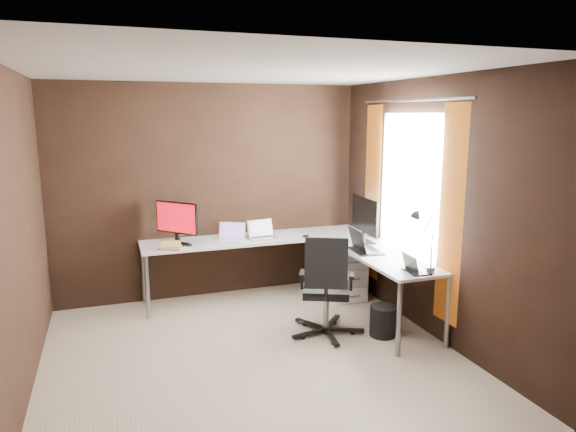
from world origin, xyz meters
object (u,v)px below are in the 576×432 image
Objects in this scene: laptop_white at (231,237)px; wastebasket at (383,321)px; monitor_right at (365,218)px; laptop_silver at (262,234)px; laptop_black_small at (414,268)px; book_stack at (170,246)px; office_chair at (326,306)px; desk_lamp at (422,234)px; laptop_black_big at (363,247)px; drawer_pedestal at (343,273)px; monitor_left at (177,221)px.

laptop_white reaches higher than wastebasket.
monitor_right reaches higher than wastebasket.
laptop_silver is 1.97m from laptop_black_small.
office_chair reaches higher than book_stack.
laptop_silver is 0.58× the size of desk_lamp.
desk_lamp is at bearing -84.86° from laptop_black_small.
laptop_silver is 1.25m from laptop_black_big.
book_stack reaches higher than wastebasket.
book_stack is at bearing 133.03° from desk_lamp.
office_chair is at bearing -35.70° from laptop_white.
book_stack is at bearing -143.70° from laptop_white.
laptop_black_big is 1.49× the size of book_stack.
laptop_black_big is (1.19, -0.92, 0.01)m from laptop_white.
laptop_black_small is (1.30, -1.72, -0.01)m from laptop_white.
office_chair is (-0.53, -0.28, -0.48)m from laptop_black_big.
monitor_right is 1.72× the size of laptop_white.
laptop_white is 0.65× the size of desk_lamp.
drawer_pedestal is 1.49× the size of laptop_black_big.
drawer_pedestal is 2.25× the size of laptop_black_small.
drawer_pedestal is at bearing 36.27° from monitor_left.
book_stack is (-0.10, -0.19, -0.23)m from monitor_left.
wastebasket is (-0.01, -0.48, -0.63)m from laptop_black_big.
laptop_black_small is at bearing -69.53° from wastebasket.
laptop_black_big is at bearing -54.96° from laptop_silver.
drawer_pedestal is 2.03m from book_stack.
laptop_silver is at bearing 62.06° from monitor_right.
laptop_silver is at bearing 44.10° from monitor_left.
monitor_left is (-1.87, 0.34, 0.70)m from drawer_pedestal.
monitor_right is at bearing 64.81° from office_chair.
laptop_white is 2.15m from laptop_black_small.
monitor_right is at bearing 2.52° from laptop_white.
wastebasket is at bearing -24.36° from laptop_white.
desk_lamp is at bearing -86.44° from drawer_pedestal.
laptop_black_small reaches higher than book_stack.
laptop_black_big is at bearing -22.75° from book_stack.
laptop_silver reaches higher than wastebasket.
monitor_left is at bearing 66.09° from laptop_black_big.
monitor_left reaches higher than laptop_black_big.
desk_lamp is (0.17, -0.79, 0.30)m from laptop_black_big.
book_stack is at bearing -178.38° from laptop_silver.
office_chair is at bearing -123.97° from drawer_pedestal.
drawer_pedestal is at bearing -24.30° from laptop_silver.
monitor_left is at bearing 159.91° from office_chair.
desk_lamp reaches higher than book_stack.
desk_lamp is at bearing -25.94° from laptop_white.
book_stack is 0.48× the size of desk_lamp.
monitor_right is 2.08× the size of wastebasket.
drawer_pedestal reaches higher than wastebasket.
monitor_left is 1.18× the size of laptop_black_big.
laptop_black_small is 0.32m from desk_lamp.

